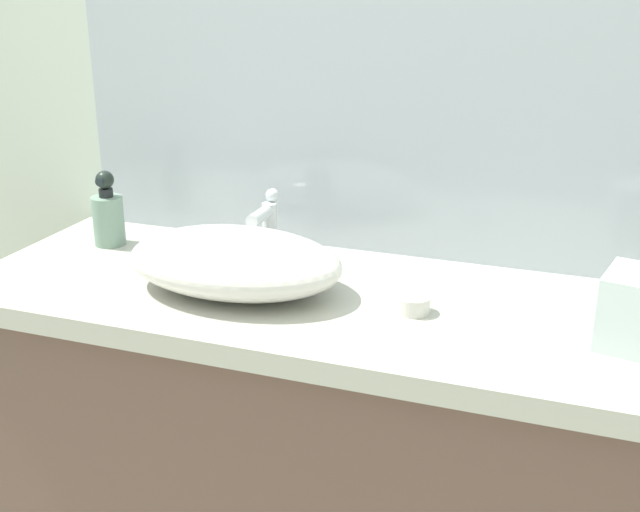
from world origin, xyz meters
The scene contains 7 objects.
bathroom_wall_rear centered at (0.00, 0.73, 1.30)m, with size 6.00×0.06×2.60m, color silver.
vanity_counter centered at (0.06, 0.43, 0.44)m, with size 1.69×0.51×0.87m.
wall_mirror_panel centered at (0.06, 0.69, 1.37)m, with size 1.59×0.01×1.00m, color #B2BCC6.
sink_basin centered at (-0.26, 0.40, 0.93)m, with size 0.41×0.27×0.11m, color silver.
faucet centered at (-0.26, 0.55, 0.96)m, with size 0.03×0.12×0.15m.
soap_dispenser centered at (-0.63, 0.54, 0.94)m, with size 0.07×0.07×0.16m.
candle_jar centered at (0.07, 0.41, 0.89)m, with size 0.06×0.06×0.03m, color silver.
Camera 1 is at (0.35, -0.84, 1.44)m, focal length 44.91 mm.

